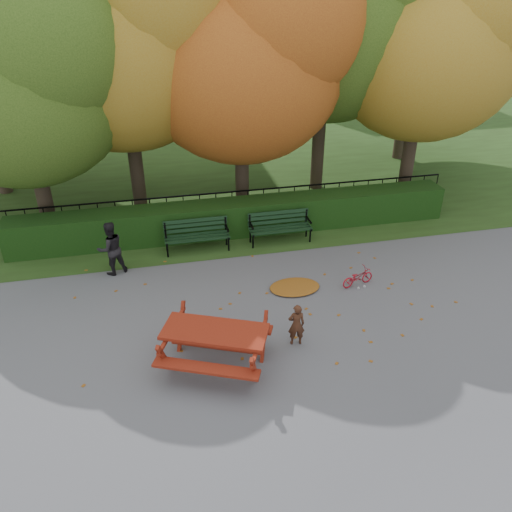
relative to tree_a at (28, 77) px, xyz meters
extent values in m
plane|color=slate|center=(5.19, -5.58, -4.52)|extent=(90.00, 90.00, 0.00)
plane|color=#243A14|center=(5.19, 8.42, -4.52)|extent=(90.00, 90.00, 0.00)
cube|color=black|center=(5.19, -1.08, -4.02)|extent=(13.00, 0.90, 1.00)
cube|color=black|center=(5.19, -0.28, -4.44)|extent=(14.00, 0.04, 0.04)
cube|color=black|center=(5.19, -0.28, -3.52)|extent=(14.00, 0.04, 0.04)
cylinder|color=black|center=(-1.31, -0.28, -4.02)|extent=(0.03, 0.03, 1.00)
cylinder|color=black|center=(2.19, -0.28, -4.02)|extent=(0.03, 0.03, 1.00)
cylinder|color=black|center=(5.19, -0.28, -4.02)|extent=(0.03, 0.03, 1.00)
cylinder|color=black|center=(8.19, -0.28, -4.02)|extent=(0.03, 0.03, 1.00)
cylinder|color=black|center=(11.69, -0.28, -4.02)|extent=(0.03, 0.03, 1.00)
cylinder|color=#32261D|center=(-0.31, 0.22, -3.21)|extent=(0.44, 0.44, 2.62)
ellipsoid|color=#2D4813|center=(-0.31, 0.22, -0.40)|extent=(5.60, 5.60, 5.04)
sphere|color=#2D4813|center=(0.67, -0.48, 0.86)|extent=(4.20, 4.20, 4.20)
cylinder|color=#32261D|center=(2.39, 1.42, -2.95)|extent=(0.44, 0.44, 3.15)
ellipsoid|color=#9C6814|center=(2.39, 1.42, 0.43)|extent=(6.40, 6.40, 5.76)
cylinder|color=#32261D|center=(5.69, 0.62, -3.12)|extent=(0.44, 0.44, 2.80)
ellipsoid|color=#943B15|center=(5.69, 0.62, -0.12)|extent=(6.00, 6.00, 5.40)
sphere|color=#943B15|center=(6.74, -0.13, 1.23)|extent=(4.50, 4.50, 4.50)
cylinder|color=#32261D|center=(8.69, 1.92, -2.77)|extent=(0.44, 0.44, 3.50)
ellipsoid|color=#2D4813|center=(8.69, 1.92, 0.98)|extent=(6.80, 6.80, 6.12)
cylinder|color=#32261D|center=(11.39, 0.42, -3.03)|extent=(0.44, 0.44, 2.97)
ellipsoid|color=#9C6814|center=(11.39, 0.42, 0.15)|extent=(5.80, 5.80, 5.22)
sphere|color=#9C6814|center=(12.40, -0.30, 1.46)|extent=(4.35, 4.35, 4.35)
cylinder|color=#32261D|center=(13.19, 4.42, -2.95)|extent=(0.44, 0.44, 3.15)
ellipsoid|color=#2D4813|center=(13.19, 4.42, 0.43)|extent=(6.00, 6.00, 5.40)
cube|color=black|center=(3.89, -2.16, -4.08)|extent=(1.80, 0.12, 0.04)
cube|color=black|center=(3.89, -1.98, -4.08)|extent=(1.80, 0.12, 0.04)
cube|color=black|center=(3.89, -1.80, -4.08)|extent=(1.80, 0.12, 0.04)
cube|color=black|center=(3.89, -1.71, -3.97)|extent=(1.80, 0.05, 0.10)
cube|color=black|center=(3.89, -1.71, -3.82)|extent=(1.80, 0.05, 0.10)
cube|color=black|center=(3.89, -1.71, -3.69)|extent=(1.80, 0.05, 0.10)
cube|color=black|center=(3.04, -1.98, -4.10)|extent=(0.05, 0.55, 0.06)
cube|color=black|center=(3.04, -1.71, -3.88)|extent=(0.05, 0.05, 0.41)
cylinder|color=black|center=(3.04, -2.16, -4.30)|extent=(0.05, 0.05, 0.44)
cylinder|color=black|center=(3.04, -1.80, -4.30)|extent=(0.05, 0.05, 0.44)
cube|color=black|center=(3.04, -1.96, -3.90)|extent=(0.05, 0.45, 0.04)
cube|color=black|center=(4.74, -1.98, -4.10)|extent=(0.05, 0.55, 0.06)
cube|color=black|center=(4.74, -1.71, -3.88)|extent=(0.05, 0.05, 0.41)
cylinder|color=black|center=(4.74, -2.16, -4.30)|extent=(0.05, 0.05, 0.44)
cylinder|color=black|center=(4.74, -1.80, -4.30)|extent=(0.05, 0.05, 0.44)
cube|color=black|center=(4.74, -1.96, -3.90)|extent=(0.05, 0.45, 0.04)
cube|color=black|center=(6.29, -2.16, -4.08)|extent=(1.80, 0.12, 0.04)
cube|color=black|center=(6.29, -1.98, -4.08)|extent=(1.80, 0.12, 0.04)
cube|color=black|center=(6.29, -1.80, -4.08)|extent=(1.80, 0.12, 0.04)
cube|color=black|center=(6.29, -1.71, -3.97)|extent=(1.80, 0.05, 0.10)
cube|color=black|center=(6.29, -1.71, -3.82)|extent=(1.80, 0.05, 0.10)
cube|color=black|center=(6.29, -1.71, -3.69)|extent=(1.80, 0.05, 0.10)
cube|color=black|center=(5.44, -1.98, -4.10)|extent=(0.05, 0.55, 0.06)
cube|color=black|center=(5.44, -1.71, -3.88)|extent=(0.05, 0.05, 0.41)
cylinder|color=black|center=(5.44, -2.16, -4.30)|extent=(0.05, 0.05, 0.44)
cylinder|color=black|center=(5.44, -1.80, -4.30)|extent=(0.05, 0.05, 0.44)
cube|color=black|center=(5.44, -1.96, -3.90)|extent=(0.05, 0.45, 0.04)
cube|color=black|center=(7.14, -1.98, -4.10)|extent=(0.05, 0.55, 0.06)
cube|color=black|center=(7.14, -1.71, -3.88)|extent=(0.05, 0.05, 0.41)
cylinder|color=black|center=(7.14, -2.16, -4.30)|extent=(0.05, 0.05, 0.44)
cylinder|color=black|center=(7.14, -1.80, -4.30)|extent=(0.05, 0.05, 0.44)
cube|color=black|center=(7.14, -1.96, -3.90)|extent=(0.05, 0.45, 0.04)
cube|color=maroon|center=(3.68, -6.77, -3.69)|extent=(2.18, 1.58, 0.07)
cube|color=maroon|center=(3.41, -7.38, -4.03)|extent=(1.96, 1.07, 0.06)
cube|color=maroon|center=(3.95, -6.15, -4.03)|extent=(1.96, 1.07, 0.06)
cube|color=maroon|center=(2.68, -6.88, -4.07)|extent=(0.29, 0.56, 0.98)
cube|color=maroon|center=(3.09, -5.95, -4.07)|extent=(0.29, 0.56, 0.98)
cube|color=maroon|center=(2.88, -6.42, -3.78)|extent=(0.67, 1.41, 0.07)
cube|color=maroon|center=(4.28, -7.58, -4.07)|extent=(0.29, 0.56, 0.98)
cube|color=maroon|center=(4.69, -6.66, -4.07)|extent=(0.29, 0.56, 0.98)
cube|color=maroon|center=(4.48, -7.12, -3.78)|extent=(0.67, 1.41, 0.07)
cube|color=maroon|center=(3.68, -6.77, -4.07)|extent=(1.67, 0.78, 0.07)
ellipsoid|color=brown|center=(6.00, -4.44, -4.48)|extent=(1.51, 1.31, 0.09)
imported|color=#3F2114|center=(5.42, -6.47, -4.03)|extent=(0.38, 0.27, 0.97)
imported|color=black|center=(1.61, -2.68, -3.80)|extent=(0.86, 0.77, 1.44)
imported|color=#AA0F1E|center=(7.58, -4.63, -4.29)|extent=(0.94, 0.52, 0.47)
camera|label=1|loc=(2.79, -14.38, 2.28)|focal=35.00mm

